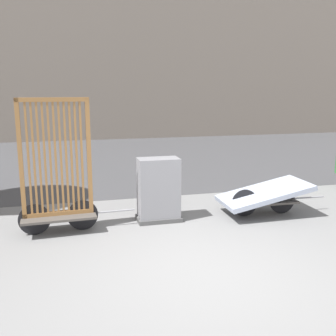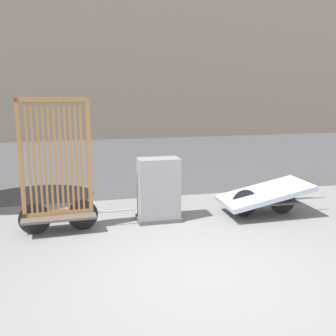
{
  "view_description": "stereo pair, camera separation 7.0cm",
  "coord_description": "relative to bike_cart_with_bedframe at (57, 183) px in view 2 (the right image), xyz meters",
  "views": [
    {
      "loc": [
        -1.71,
        -4.55,
        2.41
      ],
      "look_at": [
        0.0,
        2.11,
        1.03
      ],
      "focal_mm": 42.0,
      "sensor_mm": 36.0,
      "label": 1
    },
    {
      "loc": [
        -1.64,
        -4.56,
        2.41
      ],
      "look_at": [
        0.0,
        2.11,
        1.03
      ],
      "focal_mm": 42.0,
      "sensor_mm": 36.0,
      "label": 2
    }
  ],
  "objects": [
    {
      "name": "ground_plane",
      "position": [
        1.92,
        -2.11,
        -0.87
      ],
      "size": [
        60.0,
        60.0,
        0.0
      ],
      "primitive_type": "plane",
      "color": "slate"
    },
    {
      "name": "road_strip",
      "position": [
        1.92,
        7.13,
        -0.86
      ],
      "size": [
        56.0,
        10.73,
        0.01
      ],
      "color": "#424244",
      "rests_on": "ground_plane"
    },
    {
      "name": "building_facade",
      "position": [
        1.92,
        14.5,
        5.41
      ],
      "size": [
        48.0,
        4.0,
        12.55
      ],
      "color": "slate",
      "rests_on": "ground_plane"
    },
    {
      "name": "bike_cart_with_bedframe",
      "position": [
        0.0,
        0.0,
        0.0
      ],
      "size": [
        1.97,
        0.65,
        2.28
      ],
      "rotation": [
        0.0,
        0.0,
        0.05
      ],
      "color": "#4C4742",
      "rests_on": "ground_plane"
    },
    {
      "name": "bike_cart_with_mattress",
      "position": [
        3.84,
        -0.0,
        -0.47
      ],
      "size": [
        2.16,
        1.03,
        0.65
      ],
      "rotation": [
        0.0,
        0.0,
        -0.02
      ],
      "color": "#4C4742",
      "rests_on": "ground_plane"
    },
    {
      "name": "utility_cabinet",
      "position": [
        1.78,
        0.17,
        -0.32
      ],
      "size": [
        0.81,
        0.48,
        1.18
      ],
      "color": "#4C4C4C",
      "rests_on": "ground_plane"
    }
  ]
}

